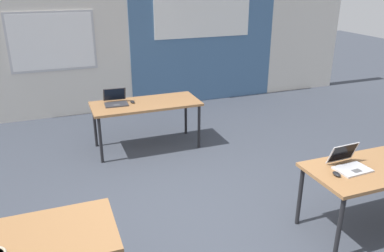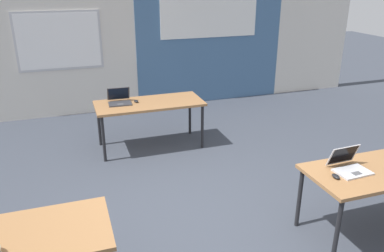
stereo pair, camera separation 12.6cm
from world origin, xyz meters
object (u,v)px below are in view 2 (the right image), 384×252
at_px(desk_far_center, 149,106).
at_px(desk_near_right, 384,173).
at_px(laptop_near_right_inner, 349,166).
at_px(mouse_near_right_inner, 336,176).
at_px(laptop_far_left, 119,100).
at_px(mouse_far_left, 136,101).

bearing_deg(desk_far_center, desk_near_right, -57.99).
distance_m(laptop_near_right_inner, mouse_near_right_inner, 0.24).
height_order(desk_near_right, desk_far_center, same).
xyz_separation_m(desk_far_center, laptop_near_right_inner, (1.37, -2.73, 0.11)).
height_order(laptop_near_right_inner, laptop_far_left, laptop_near_right_inner).
bearing_deg(desk_far_center, mouse_near_right_inner, -67.84).
bearing_deg(mouse_near_right_inner, laptop_near_right_inner, 21.70).
xyz_separation_m(laptop_far_left, mouse_far_left, (0.24, -0.04, -0.03)).
relative_size(desk_far_center, laptop_near_right_inner, 4.63).
distance_m(desk_far_center, mouse_near_right_inner, 3.05).
bearing_deg(laptop_near_right_inner, laptop_far_left, 119.38).
xyz_separation_m(laptop_near_right_inner, laptop_far_left, (-1.79, 2.83, -0.00)).
bearing_deg(mouse_near_right_inner, desk_far_center, 112.16).
bearing_deg(mouse_far_left, laptop_far_left, 170.38).
xyz_separation_m(mouse_near_right_inner, mouse_far_left, (-1.34, 2.88, 0.00)).
relative_size(desk_near_right, laptop_far_left, 4.64).
distance_m(laptop_near_right_inner, mouse_far_left, 3.19).
xyz_separation_m(desk_far_center, laptop_far_left, (-0.43, 0.10, 0.11)).
xyz_separation_m(laptop_near_right_inner, mouse_near_right_inner, (-0.22, -0.09, -0.03)).
xyz_separation_m(mouse_near_right_inner, laptop_far_left, (-1.57, 2.92, 0.03)).
bearing_deg(laptop_far_left, mouse_far_left, -6.85).
height_order(desk_near_right, mouse_far_left, mouse_far_left).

